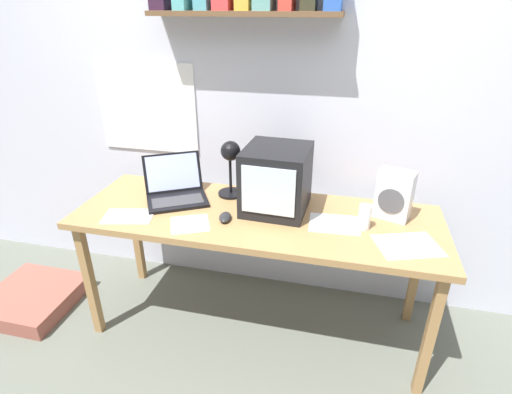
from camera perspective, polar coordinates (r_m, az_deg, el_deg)
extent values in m
plane|color=#5E6358|center=(2.53, 0.00, -17.63)|extent=(12.00, 12.00, 0.00)
cube|color=silver|center=(2.33, 2.79, 14.98)|extent=(5.60, 0.06, 2.60)
cube|color=white|center=(2.59, -15.30, 12.19)|extent=(0.64, 0.01, 0.54)
cube|color=brown|center=(2.20, -1.80, 24.74)|extent=(0.99, 0.18, 0.02)
cube|color=#A57949|center=(2.09, 0.00, -2.89)|extent=(1.90, 0.65, 0.03)
cube|color=#A57949|center=(2.44, -22.68, -11.00)|extent=(0.04, 0.05, 0.72)
cube|color=#A57949|center=(2.11, 23.54, -17.87)|extent=(0.04, 0.05, 0.72)
cube|color=#A57949|center=(2.80, -16.72, -4.94)|extent=(0.04, 0.05, 0.72)
cube|color=#A57949|center=(2.51, 21.90, -9.67)|extent=(0.04, 0.05, 0.72)
cube|color=black|center=(2.07, 2.94, 2.57)|extent=(0.34, 0.36, 0.34)
cube|color=silver|center=(1.91, 1.73, 0.79)|extent=(0.27, 0.02, 0.24)
cube|color=black|center=(2.24, -11.16, -0.57)|extent=(0.39, 0.35, 0.02)
cube|color=#38383A|center=(2.22, -11.13, -0.52)|extent=(0.30, 0.24, 0.00)
cube|color=black|center=(2.33, -11.81, 3.48)|extent=(0.32, 0.24, 0.21)
cube|color=#ACBAF3|center=(2.33, -11.81, 3.48)|extent=(0.29, 0.22, 0.19)
cylinder|color=black|center=(2.29, -3.59, 0.53)|extent=(0.15, 0.15, 0.01)
cylinder|color=black|center=(2.24, -3.70, 3.85)|extent=(0.02, 0.02, 0.27)
sphere|color=black|center=(2.13, -3.66, 6.59)|extent=(0.11, 0.11, 0.11)
cylinder|color=white|center=(2.00, 15.22, -2.78)|extent=(0.06, 0.06, 0.12)
cylinder|color=yellow|center=(2.00, 15.17, -3.22)|extent=(0.05, 0.05, 0.09)
cube|color=silver|center=(2.11, 19.16, 0.30)|extent=(0.19, 0.15, 0.25)
cylinder|color=#4C4C51|center=(2.07, 18.71, -0.57)|extent=(0.12, 0.05, 0.13)
ellipsoid|color=#232326|center=(2.03, -4.44, -2.88)|extent=(0.08, 0.11, 0.03)
cube|color=white|center=(1.95, 20.84, -6.50)|extent=(0.33, 0.29, 0.00)
cube|color=white|center=(2.16, -17.77, -2.65)|extent=(0.28, 0.21, 0.00)
cube|color=silver|center=(2.03, 11.11, -3.78)|extent=(0.26, 0.21, 0.00)
cube|color=white|center=(2.01, -9.41, -3.84)|extent=(0.24, 0.24, 0.00)
cube|color=#945043|center=(2.98, -29.31, -12.49)|extent=(0.52, 0.52, 0.10)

